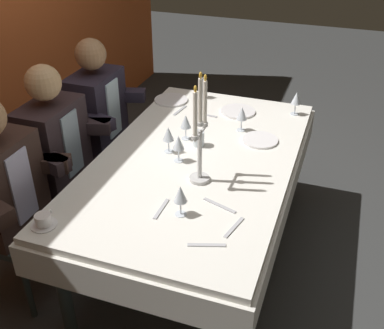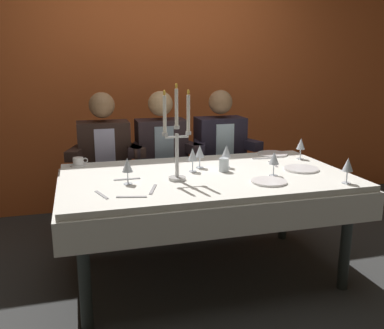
# 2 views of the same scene
# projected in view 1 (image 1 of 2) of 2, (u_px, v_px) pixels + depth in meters

# --- Properties ---
(ground_plane) EXTENTS (12.00, 12.00, 0.00)m
(ground_plane) POSITION_uv_depth(u_px,v_px,m) (196.00, 253.00, 3.11)
(ground_plane) COLOR #343434
(dining_table) EXTENTS (1.94, 1.14, 0.74)m
(dining_table) POSITION_uv_depth(u_px,v_px,m) (196.00, 175.00, 2.78)
(dining_table) COLOR white
(dining_table) RESTS_ON ground_plane
(candelabra) EXTENTS (0.19, 0.11, 0.61)m
(candelabra) POSITION_uv_depth(u_px,v_px,m) (200.00, 139.00, 2.38)
(candelabra) COLOR silver
(candelabra) RESTS_ON dining_table
(dinner_plate_0) EXTENTS (0.24, 0.24, 0.01)m
(dinner_plate_0) POSITION_uv_depth(u_px,v_px,m) (171.00, 100.00, 3.41)
(dinner_plate_0) COLOR white
(dinner_plate_0) RESTS_ON dining_table
(dinner_plate_1) EXTENTS (0.22, 0.22, 0.01)m
(dinner_plate_1) POSITION_uv_depth(u_px,v_px,m) (260.00, 140.00, 2.89)
(dinner_plate_1) COLOR white
(dinner_plate_1) RESTS_ON dining_table
(dinner_plate_2) EXTENTS (0.24, 0.24, 0.01)m
(dinner_plate_2) POSITION_uv_depth(u_px,v_px,m) (238.00, 111.00, 3.24)
(dinner_plate_2) COLOR white
(dinner_plate_2) RESTS_ON dining_table
(wine_glass_0) EXTENTS (0.07, 0.07, 0.16)m
(wine_glass_0) POSITION_uv_depth(u_px,v_px,m) (180.00, 195.00, 2.20)
(wine_glass_0) COLOR silver
(wine_glass_0) RESTS_ON dining_table
(wine_glass_1) EXTENTS (0.07, 0.07, 0.16)m
(wine_glass_1) POSITION_uv_depth(u_px,v_px,m) (203.00, 83.00, 3.40)
(wine_glass_1) COLOR silver
(wine_glass_1) RESTS_ON dining_table
(wine_glass_2) EXTENTS (0.07, 0.07, 0.16)m
(wine_glass_2) POSITION_uv_depth(u_px,v_px,m) (186.00, 122.00, 2.86)
(wine_glass_2) COLOR silver
(wine_glass_2) RESTS_ON dining_table
(wine_glass_3) EXTENTS (0.07, 0.07, 0.16)m
(wine_glass_3) POSITION_uv_depth(u_px,v_px,m) (178.00, 143.00, 2.63)
(wine_glass_3) COLOR silver
(wine_glass_3) RESTS_ON dining_table
(wine_glass_4) EXTENTS (0.07, 0.07, 0.16)m
(wine_glass_4) POSITION_uv_depth(u_px,v_px,m) (242.00, 114.00, 2.95)
(wine_glass_4) COLOR silver
(wine_glass_4) RESTS_ON dining_table
(wine_glass_5) EXTENTS (0.07, 0.07, 0.16)m
(wine_glass_5) POSITION_uv_depth(u_px,v_px,m) (296.00, 99.00, 3.16)
(wine_glass_5) COLOR silver
(wine_glass_5) RESTS_ON dining_table
(wine_glass_6) EXTENTS (0.07, 0.07, 0.16)m
(wine_glass_6) POSITION_uv_depth(u_px,v_px,m) (168.00, 134.00, 2.72)
(wine_glass_6) COLOR silver
(wine_glass_6) RESTS_ON dining_table
(water_tumbler_0) EXTENTS (0.07, 0.07, 0.09)m
(water_tumbler_0) POSITION_uv_depth(u_px,v_px,m) (199.00, 139.00, 2.82)
(water_tumbler_0) COLOR silver
(water_tumbler_0) RESTS_ON dining_table
(coffee_cup_0) EXTENTS (0.13, 0.12, 0.06)m
(coffee_cup_0) POSITION_uv_depth(u_px,v_px,m) (44.00, 221.00, 2.18)
(coffee_cup_0) COLOR white
(coffee_cup_0) RESTS_ON dining_table
(fork_0) EXTENTS (0.07, 0.17, 0.01)m
(fork_0) POSITION_uv_depth(u_px,v_px,m) (207.00, 245.00, 2.07)
(fork_0) COLOR #B7B7BC
(fork_0) RESTS_ON dining_table
(fork_1) EXTENTS (0.17, 0.02, 0.01)m
(fork_1) POSITION_uv_depth(u_px,v_px,m) (161.00, 209.00, 2.29)
(fork_1) COLOR #B7B7BC
(fork_1) RESTS_ON dining_table
(spoon_2) EXTENTS (0.17, 0.04, 0.01)m
(spoon_2) POSITION_uv_depth(u_px,v_px,m) (180.00, 110.00, 3.26)
(spoon_2) COLOR #B7B7BC
(spoon_2) RESTS_ON dining_table
(fork_3) EXTENTS (0.04, 0.17, 0.01)m
(fork_3) POSITION_uv_depth(u_px,v_px,m) (205.00, 115.00, 3.20)
(fork_3) COLOR #B7B7BC
(fork_3) RESTS_ON dining_table
(knife_4) EXTENTS (0.08, 0.19, 0.01)m
(knife_4) POSITION_uv_depth(u_px,v_px,m) (220.00, 205.00, 2.32)
(knife_4) COLOR #B7B7BC
(knife_4) RESTS_ON dining_table
(fork_5) EXTENTS (0.17, 0.06, 0.01)m
(fork_5) POSITION_uv_depth(u_px,v_px,m) (234.00, 227.00, 2.17)
(fork_5) COLOR #B7B7BC
(fork_5) RESTS_ON dining_table
(seated_diner_0) EXTENTS (0.63, 0.48, 1.24)m
(seated_diner_0) POSITION_uv_depth(u_px,v_px,m) (1.00, 186.00, 2.48)
(seated_diner_0) COLOR #272E2C
(seated_diner_0) RESTS_ON ground_plane
(seated_diner_1) EXTENTS (0.63, 0.48, 1.24)m
(seated_diner_1) POSITION_uv_depth(u_px,v_px,m) (53.00, 144.00, 2.87)
(seated_diner_1) COLOR #272E2C
(seated_diner_1) RESTS_ON ground_plane
(seated_diner_2) EXTENTS (0.63, 0.48, 1.24)m
(seated_diner_2) POSITION_uv_depth(u_px,v_px,m) (96.00, 109.00, 3.30)
(seated_diner_2) COLOR #272E2C
(seated_diner_2) RESTS_ON ground_plane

